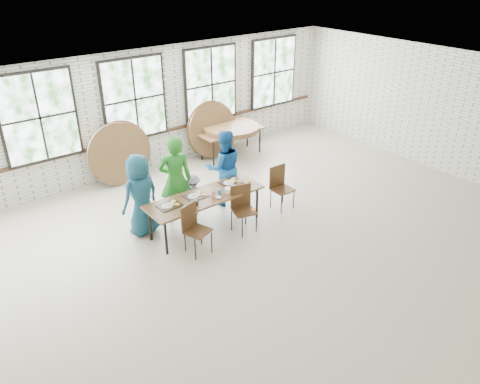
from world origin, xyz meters
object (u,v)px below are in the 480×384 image
object	(u,v)px
storage_table	(231,132)
chair_near_left	(193,225)
dining_table	(205,198)
chair_near_right	(242,204)

from	to	relation	value
storage_table	chair_near_left	bearing A→B (deg)	-135.79
dining_table	storage_table	world-z (taller)	same
chair_near_right	storage_table	size ratio (longest dim) A/B	0.53
dining_table	storage_table	size ratio (longest dim) A/B	1.33
storage_table	dining_table	bearing A→B (deg)	-134.90
storage_table	chair_near_right	bearing A→B (deg)	-123.80
chair_near_left	chair_near_right	bearing A→B (deg)	-16.44
chair_near_right	dining_table	bearing A→B (deg)	157.71
chair_near_left	chair_near_right	size ratio (longest dim) A/B	1.00
dining_table	storage_table	bearing A→B (deg)	45.24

